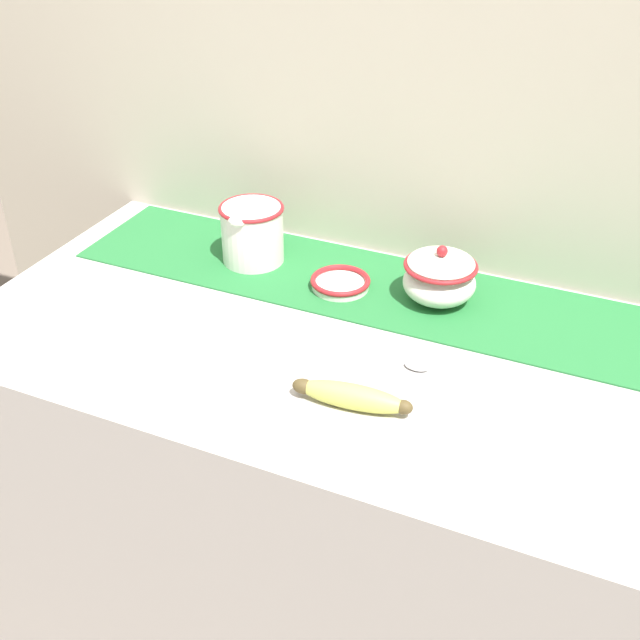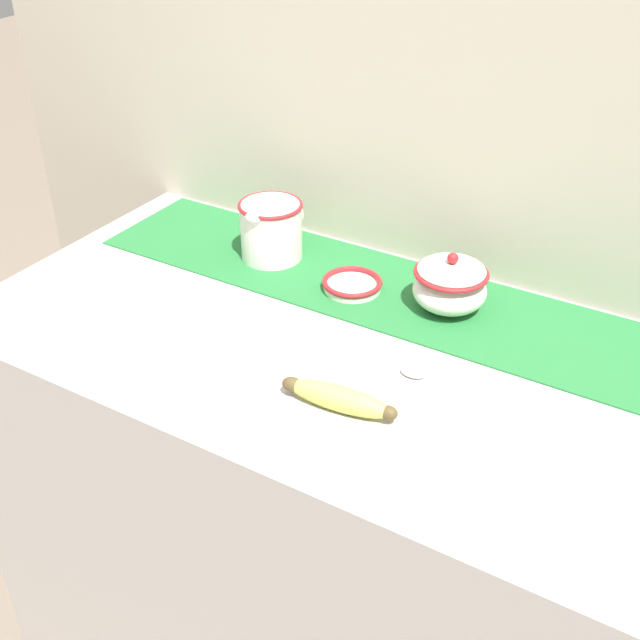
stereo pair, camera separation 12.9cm
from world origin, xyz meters
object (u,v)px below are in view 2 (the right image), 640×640
object	(u,v)px
cream_pitcher	(271,228)
sugar_bowl	(450,285)
spoon	(409,371)
napkin_stack	(69,291)
banana	(339,398)
small_dish	(352,284)

from	to	relation	value
cream_pitcher	sugar_bowl	bearing A→B (deg)	-0.16
spoon	napkin_stack	bearing A→B (deg)	-172.16
sugar_bowl	banana	xyz separation A→B (m)	(-0.03, -0.34, -0.03)
sugar_bowl	napkin_stack	size ratio (longest dim) A/B	0.95
cream_pitcher	spoon	world-z (taller)	cream_pitcher
spoon	napkin_stack	world-z (taller)	napkin_stack
cream_pitcher	small_dish	size ratio (longest dim) A/B	1.31
sugar_bowl	banana	bearing A→B (deg)	-94.98
banana	napkin_stack	distance (m)	0.58
banana	napkin_stack	xyz separation A→B (m)	(-0.58, 0.03, -0.01)
small_dish	spoon	size ratio (longest dim) A/B	0.74
spoon	cream_pitcher	bearing A→B (deg)	151.08
cream_pitcher	sugar_bowl	size ratio (longest dim) A/B	1.11
sugar_bowl	spoon	xyz separation A→B (m)	(0.02, -0.21, -0.05)
napkin_stack	cream_pitcher	bearing A→B (deg)	52.31
sugar_bowl	spoon	distance (m)	0.21
cream_pitcher	banana	size ratio (longest dim) A/B	0.78
small_dish	banana	world-z (taller)	banana
sugar_bowl	napkin_stack	xyz separation A→B (m)	(-0.61, -0.31, -0.04)
banana	spoon	world-z (taller)	banana
small_dish	banana	bearing A→B (deg)	-64.49
spoon	small_dish	bearing A→B (deg)	137.20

